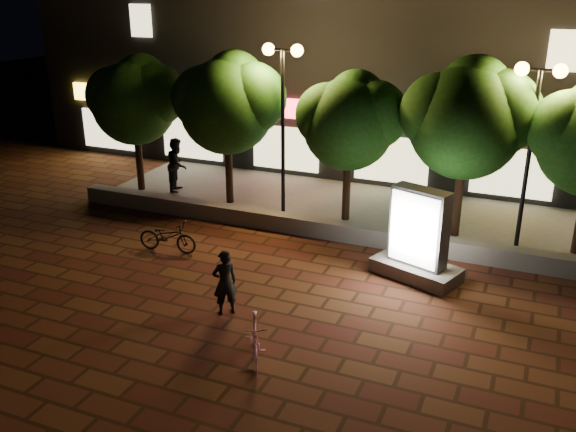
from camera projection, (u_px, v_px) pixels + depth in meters
The scene contains 15 objects.
ground at pixel (255, 295), 14.74m from camera, with size 80.00×80.00×0.00m, color #4F2C18.
retaining_wall at pixel (314, 227), 18.09m from camera, with size 16.00×0.45×0.50m, color slate.
sidewalk at pixel (341, 207), 20.32m from camera, with size 16.00×5.00×0.08m, color slate.
building_block at pixel (397, 34), 24.14m from camera, with size 28.00×8.12×11.30m.
tree_far_left at pixel (136, 97), 20.78m from camera, with size 3.36×2.80×4.63m.
tree_left at pixel (229, 100), 19.46m from camera, with size 3.60×3.00×4.89m.
tree_mid at pixel (351, 118), 18.09m from camera, with size 3.24×2.70×4.50m.
tree_right at pixel (469, 115), 16.77m from camera, with size 3.72×3.10×5.07m.
street_lamp_left at pixel (283, 87), 18.32m from camera, with size 1.26×0.36×5.18m.
street_lamp_right at pixel (535, 109), 15.83m from camera, with size 1.26×0.36×4.98m.
ad_kiosk at pixel (418, 242), 15.32m from camera, with size 2.38×1.73×2.32m.
scooter_pink at pixel (255, 339), 12.12m from camera, with size 0.42×1.49×0.89m, color #E890C6.
rider at pixel (225, 282), 13.68m from camera, with size 0.56×0.37×1.53m, color black.
scooter_parked at pixel (168, 236), 16.94m from camera, with size 0.58×1.67×0.88m, color black.
pedestrian at pixel (177, 165), 21.44m from camera, with size 0.90×0.70×1.86m, color black.
Camera 1 is at (5.80, -11.77, 7.01)m, focal length 38.87 mm.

